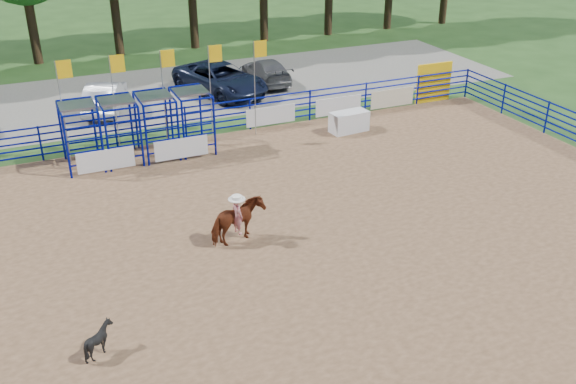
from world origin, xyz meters
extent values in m
plane|color=#315722|center=(0.00, 0.00, 0.00)|extent=(120.00, 120.00, 0.00)
cube|color=#866343|center=(0.00, 0.00, 0.01)|extent=(30.00, 20.00, 0.02)
cube|color=gray|center=(0.00, 17.00, 0.01)|extent=(40.00, 10.00, 0.01)
cube|color=silver|center=(7.01, 7.98, 0.48)|extent=(1.79, 0.96, 0.92)
imported|color=maroon|center=(-0.86, 0.74, 0.75)|extent=(1.89, 1.25, 1.46)
imported|color=#A91828|center=(-0.86, 0.74, 1.56)|extent=(0.41, 0.51, 1.22)
cylinder|color=white|center=(-0.86, 0.74, 2.20)|extent=(0.54, 0.54, 0.12)
imported|color=black|center=(-5.71, -2.95, 0.44)|extent=(0.82, 0.74, 0.84)
imported|color=#9A9CA2|center=(-2.62, 15.26, 0.74)|extent=(2.87, 4.69, 1.46)
imported|color=black|center=(3.43, 15.62, 0.82)|extent=(4.47, 6.37, 1.62)
imported|color=#4F4F51|center=(6.42, 16.57, 0.66)|extent=(2.00, 4.54, 1.30)
cube|color=white|center=(-3.80, 7.77, 0.55)|extent=(2.20, 0.04, 0.85)
cube|color=white|center=(-0.80, 7.77, 0.55)|extent=(2.20, 0.04, 0.85)
cube|color=white|center=(4.00, 9.96, 0.55)|extent=(2.40, 0.04, 0.85)
cube|color=white|center=(7.50, 9.96, 0.55)|extent=(2.40, 0.04, 0.85)
cube|color=beige|center=(10.50, 9.96, 0.55)|extent=(2.40, 0.04, 0.90)
cube|color=yellow|center=(13.00, 10.10, 1.00)|extent=(2.00, 0.12, 2.00)
cylinder|color=#3F2B19|center=(-5.00, 26.00, 2.40)|extent=(0.56, 0.56, 4.80)
cylinder|color=#3F2B19|center=(0.00, 26.00, 2.40)|extent=(0.56, 0.56, 4.80)
cylinder|color=#3F2B19|center=(5.00, 26.00, 2.40)|extent=(0.56, 0.56, 4.80)
cylinder|color=#3F2B19|center=(10.00, 26.00, 2.40)|extent=(0.56, 0.56, 4.80)
cylinder|color=#3F2B19|center=(15.00, 26.00, 2.40)|extent=(0.56, 0.56, 4.80)
camera|label=1|loc=(-6.40, -15.98, 10.49)|focal=40.00mm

